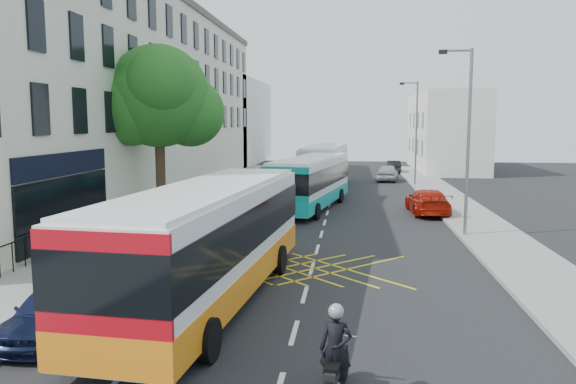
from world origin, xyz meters
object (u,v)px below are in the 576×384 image
(bus_mid, at_px, (311,182))
(distant_car_silver, at_px, (388,173))
(bus_far, at_px, (325,165))
(parked_car_silver, at_px, (166,239))
(distant_car_dark, at_px, (393,167))
(bus_near, at_px, (209,241))
(street_tree, at_px, (158,97))
(pedestrian_far, at_px, (44,257))
(lamp_far, at_px, (415,127))
(red_hatchback, at_px, (428,202))
(lamp_near, at_px, (466,132))
(distant_car_grey, at_px, (318,163))
(parked_car_blue, at_px, (54,311))
(motorbike, at_px, (336,354))

(bus_mid, height_order, distant_car_silver, bus_mid)
(bus_far, relative_size, parked_car_silver, 2.89)
(bus_far, distance_m, distant_car_dark, 14.27)
(bus_near, distance_m, distant_car_silver, 34.37)
(street_tree, height_order, bus_mid, street_tree)
(distant_car_silver, height_order, pedestrian_far, pedestrian_far)
(distant_car_silver, height_order, distant_car_dark, distant_car_silver)
(lamp_far, xyz_separation_m, bus_near, (-8.81, -29.86, -2.88))
(lamp_far, bearing_deg, bus_near, -106.45)
(street_tree, distance_m, red_hatchback, 15.46)
(red_hatchback, distance_m, distant_car_dark, 25.48)
(distant_car_dark, bearing_deg, lamp_near, 91.44)
(street_tree, height_order, distant_car_dark, street_tree)
(bus_mid, xyz_separation_m, distant_car_grey, (-1.12, 25.84, -0.83))
(lamp_far, bearing_deg, distant_car_dark, 93.66)
(parked_car_blue, bearing_deg, red_hatchback, 62.71)
(parked_car_silver, xyz_separation_m, distant_car_silver, (10.00, 28.68, 0.06))
(street_tree, height_order, distant_car_silver, street_tree)
(bus_near, distance_m, red_hatchback, 18.13)
(lamp_near, distance_m, red_hatchback, 7.47)
(street_tree, xyz_separation_m, red_hatchback, (14.01, 3.35, -5.60))
(lamp_near, relative_size, parked_car_blue, 2.22)
(lamp_near, xyz_separation_m, bus_far, (-7.00, 19.02, -2.92))
(bus_far, height_order, distant_car_grey, bus_far)
(street_tree, bearing_deg, distant_car_grey, 78.22)
(lamp_near, xyz_separation_m, distant_car_dark, (-0.75, 31.80, -4.00))
(bus_near, distance_m, motorbike, 6.53)
(parked_car_blue, height_order, red_hatchback, red_hatchback)
(lamp_far, height_order, bus_far, lamp_far)
(bus_far, height_order, red_hatchback, bus_far)
(bus_mid, height_order, motorbike, bus_mid)
(street_tree, relative_size, parked_car_silver, 2.19)
(bus_mid, distance_m, parked_car_blue, 20.91)
(street_tree, xyz_separation_m, bus_near, (5.89, -12.82, -4.56))
(lamp_far, bearing_deg, street_tree, -130.81)
(lamp_near, xyz_separation_m, parked_car_silver, (-11.80, -4.90, -3.95))
(bus_mid, xyz_separation_m, pedestrian_far, (-6.56, -17.28, -0.47))
(distant_car_silver, bearing_deg, red_hatchback, 100.70)
(lamp_near, height_order, distant_car_silver, lamp_near)
(bus_far, height_order, distant_car_silver, bus_far)
(parked_car_blue, bearing_deg, motorbike, -16.04)
(bus_far, height_order, parked_car_silver, bus_far)
(parked_car_silver, height_order, distant_car_dark, parked_car_silver)
(lamp_near, distance_m, motorbike, 16.43)
(parked_car_blue, bearing_deg, pedestrian_far, 125.78)
(bus_near, bearing_deg, bus_far, 91.27)
(pedestrian_far, bearing_deg, lamp_far, -87.64)
(parked_car_blue, bearing_deg, lamp_far, 73.01)
(red_hatchback, bearing_deg, distant_car_dark, -92.77)
(bus_far, bearing_deg, street_tree, -111.79)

